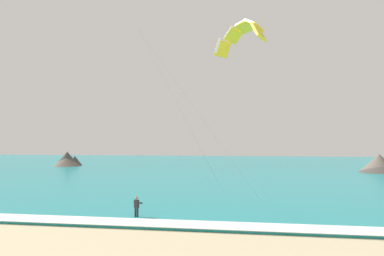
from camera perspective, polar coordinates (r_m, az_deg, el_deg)
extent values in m
cube|color=teal|center=(83.32, 2.12, -6.16)|extent=(200.00, 120.00, 0.20)
cube|color=white|center=(26.19, -14.40, -14.31)|extent=(200.00, 2.28, 0.04)
ellipsoid|color=#239EC6|center=(27.24, -8.95, -14.30)|extent=(0.92, 1.46, 0.05)
cube|color=black|center=(27.45, -8.79, -14.12)|extent=(0.17, 0.11, 0.04)
cube|color=black|center=(27.02, -9.11, -14.31)|extent=(0.17, 0.11, 0.04)
cylinder|color=#232328|center=(27.23, -9.11, -13.46)|extent=(0.14, 0.14, 0.84)
cylinder|color=#232328|center=(27.10, -8.78, -13.52)|extent=(0.14, 0.14, 0.84)
cube|color=#232328|center=(27.03, -8.93, -11.99)|extent=(0.39, 0.31, 0.60)
sphere|color=#9E704C|center=(26.96, -8.93, -11.07)|extent=(0.22, 0.22, 0.22)
cylinder|color=#232328|center=(27.26, -9.01, -11.80)|extent=(0.27, 0.50, 0.22)
cylinder|color=#232328|center=(27.04, -8.41, -11.89)|extent=(0.27, 0.50, 0.22)
cylinder|color=black|center=(27.32, -8.41, -11.79)|extent=(0.53, 0.23, 0.04)
cube|color=#3F3F42|center=(27.16, -8.77, -12.42)|extent=(0.14, 0.12, 0.10)
cube|color=yellow|center=(29.59, 10.70, 14.94)|extent=(1.34, 1.77, 1.63)
cube|color=white|center=(29.41, 9.91, 15.62)|extent=(0.69, 0.89, 1.30)
cube|color=yellow|center=(31.08, 9.96, 15.99)|extent=(1.67, 1.96, 1.30)
cube|color=white|center=(30.90, 9.20, 16.64)|extent=(0.94, 1.19, 0.85)
cube|color=yellow|center=(32.51, 8.49, 15.80)|extent=(1.86, 1.93, 0.68)
cube|color=white|center=(32.34, 7.75, 16.42)|extent=(1.02, 1.31, 0.21)
cube|color=yellow|center=(33.57, 6.70, 14.57)|extent=(1.84, 1.67, 1.30)
cube|color=white|center=(33.41, 5.97, 15.15)|extent=(0.91, 1.20, 0.85)
cube|color=yellow|center=(34.09, 4.94, 12.59)|extent=(1.68, 1.19, 1.63)
cube|color=white|center=(33.92, 4.21, 13.15)|extent=(0.67, 0.84, 1.30)
cylinder|color=#B2B2B7|center=(27.32, 1.18, 2.16)|extent=(9.23, 2.59, 13.27)
cylinder|color=#B2B2B7|center=(29.84, -1.27, 1.78)|extent=(6.01, 7.19, 13.27)
cone|color=#665B51|center=(73.82, 27.96, -5.10)|extent=(7.36, 7.36, 3.53)
cone|color=#47423D|center=(73.17, 28.04, -5.67)|extent=(8.17, 8.17, 2.14)
cone|color=#665B51|center=(87.20, -19.55, -5.10)|extent=(6.66, 6.66, 2.51)
cone|color=#47423D|center=(89.17, -18.40, -5.07)|extent=(3.76, 3.76, 2.46)
cone|color=#47423D|center=(87.75, -19.50, -4.75)|extent=(5.93, 5.93, 3.52)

